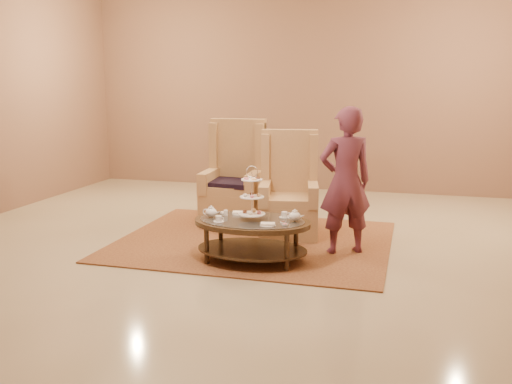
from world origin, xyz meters
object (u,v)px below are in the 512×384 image
(person, at_px, (345,181))
(tea_table, at_px, (252,228))
(armchair_left, at_px, (235,189))
(armchair_right, at_px, (289,200))

(person, bearing_deg, tea_table, 6.20)
(armchair_left, bearing_deg, armchair_right, -28.41)
(tea_table, bearing_deg, armchair_right, 83.58)
(armchair_right, bearing_deg, person, -50.13)
(armchair_right, bearing_deg, tea_table, -107.90)
(tea_table, bearing_deg, armchair_left, 113.87)
(person, bearing_deg, armchair_right, -65.43)
(tea_table, relative_size, person, 0.76)
(armchair_right, height_order, person, person)
(tea_table, bearing_deg, person, 32.99)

